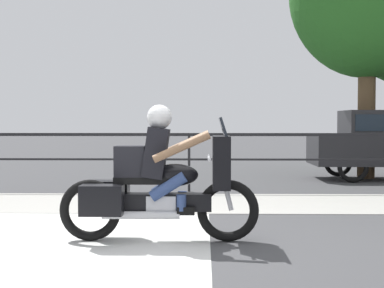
{
  "coord_description": "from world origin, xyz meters",
  "views": [
    {
      "loc": [
        0.3,
        -6.57,
        1.4
      ],
      "look_at": [
        0.15,
        0.75,
        1.11
      ],
      "focal_mm": 55.0,
      "sensor_mm": 36.0,
      "label": 1
    }
  ],
  "objects": [
    {
      "name": "sidewalk_band",
      "position": [
        0.0,
        3.4,
        0.01
      ],
      "size": [
        44.0,
        2.4,
        0.01
      ],
      "primitive_type": "cube",
      "color": "#A8A59E",
      "rests_on": "ground"
    },
    {
      "name": "motorcycle",
      "position": [
        -0.23,
        0.22,
        0.7
      ],
      "size": [
        2.33,
        0.76,
        1.59
      ],
      "rotation": [
        0.0,
        0.0,
        0.04
      ],
      "color": "black",
      "rests_on": "ground"
    },
    {
      "name": "crosswalk_band",
      "position": [
        -1.51,
        -0.2,
        0.0
      ],
      "size": [
        3.77,
        6.0,
        0.01
      ],
      "primitive_type": "cube",
      "color": "silver",
      "rests_on": "ground"
    },
    {
      "name": "fence_railing",
      "position": [
        0.0,
        5.03,
        0.91
      ],
      "size": [
        36.0,
        0.05,
        1.16
      ],
      "color": "black",
      "rests_on": "ground"
    },
    {
      "name": "ground_plane",
      "position": [
        0.0,
        0.0,
        0.0
      ],
      "size": [
        120.0,
        120.0,
        0.0
      ],
      "primitive_type": "plane",
      "color": "#424244"
    }
  ]
}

